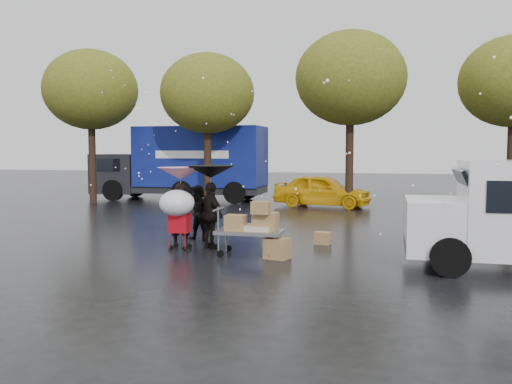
% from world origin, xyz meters
% --- Properties ---
extents(ground, '(90.00, 90.00, 0.00)m').
position_xyz_m(ground, '(0.00, 0.00, 0.00)').
color(ground, black).
rests_on(ground, ground).
extents(person_pink, '(0.67, 0.54, 1.59)m').
position_xyz_m(person_pink, '(-0.93, 0.44, 0.80)').
color(person_pink, black).
rests_on(person_pink, ground).
extents(person_middle, '(0.83, 0.71, 1.48)m').
position_xyz_m(person_middle, '(-0.82, 1.44, 0.74)').
color(person_middle, black).
rests_on(person_middle, ground).
extents(person_black, '(0.99, 0.91, 1.63)m').
position_xyz_m(person_black, '(-0.17, 0.50, 0.81)').
color(person_black, black).
rests_on(person_black, ground).
extents(umbrella_pink, '(1.13, 1.13, 1.98)m').
position_xyz_m(umbrella_pink, '(-0.93, 0.44, 1.83)').
color(umbrella_pink, '#4C4C4C').
rests_on(umbrella_pink, ground).
extents(umbrella_black, '(1.18, 1.18, 2.03)m').
position_xyz_m(umbrella_black, '(-0.17, 0.50, 1.88)').
color(umbrella_black, '#4C4C4C').
rests_on(umbrella_black, ground).
extents(vendor_cart, '(1.52, 0.80, 1.27)m').
position_xyz_m(vendor_cart, '(1.07, -0.21, 0.73)').
color(vendor_cart, slate).
rests_on(vendor_cart, ground).
extents(shopping_cart, '(0.84, 0.84, 1.46)m').
position_xyz_m(shopping_cart, '(-0.84, -0.00, 1.06)').
color(shopping_cart, red).
rests_on(shopping_cart, ground).
extents(blue_truck, '(8.30, 2.60, 3.50)m').
position_xyz_m(blue_truck, '(-5.48, 12.34, 1.76)').
color(blue_truck, navy).
rests_on(blue_truck, ground).
extents(box_ground_near, '(0.61, 0.54, 0.46)m').
position_xyz_m(box_ground_near, '(1.67, -0.38, 0.23)').
color(box_ground_near, olive).
rests_on(box_ground_near, ground).
extents(box_ground_far, '(0.43, 0.36, 0.31)m').
position_xyz_m(box_ground_far, '(2.43, 1.72, 0.16)').
color(box_ground_far, olive).
rests_on(box_ground_far, ground).
extents(yellow_taxi, '(4.29, 2.29, 1.39)m').
position_xyz_m(yellow_taxi, '(1.34, 10.77, 0.69)').
color(yellow_taxi, '#EEAE0C').
rests_on(yellow_taxi, ground).
extents(tree_row, '(21.60, 4.40, 7.12)m').
position_xyz_m(tree_row, '(-0.47, 10.00, 5.02)').
color(tree_row, black).
rests_on(tree_row, ground).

